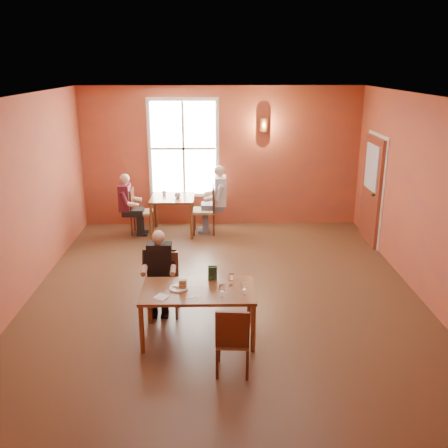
{
  "coord_description": "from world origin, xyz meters",
  "views": [
    {
      "loc": [
        -0.15,
        -7.18,
        3.44
      ],
      "look_at": [
        0.0,
        0.2,
        1.05
      ],
      "focal_mm": 40.0,
      "sensor_mm": 36.0,
      "label": 1
    }
  ],
  "objects_px": {
    "chair_empty": "(233,338)",
    "chair_diner_maroon": "(142,211)",
    "chair_diner_main": "(164,285)",
    "diner_maroon": "(140,204)",
    "second_table": "(173,215)",
    "diner_main": "(164,278)",
    "chair_diner_white": "(204,210)",
    "diner_white": "(205,201)",
    "main_table": "(198,313)"
  },
  "relations": [
    {
      "from": "chair_empty",
      "to": "chair_diner_maroon",
      "type": "relative_size",
      "value": 0.89
    },
    {
      "from": "chair_empty",
      "to": "chair_diner_maroon",
      "type": "height_order",
      "value": "chair_diner_maroon"
    },
    {
      "from": "chair_diner_main",
      "to": "chair_empty",
      "type": "bearing_deg",
      "value": 122.85
    },
    {
      "from": "chair_diner_maroon",
      "to": "diner_maroon",
      "type": "xyz_separation_m",
      "value": [
        -0.03,
        0.0,
        0.15
      ]
    },
    {
      "from": "chair_diner_main",
      "to": "second_table",
      "type": "height_order",
      "value": "chair_diner_main"
    },
    {
      "from": "chair_diner_maroon",
      "to": "diner_main",
      "type": "bearing_deg",
      "value": 12.58
    },
    {
      "from": "diner_main",
      "to": "chair_empty",
      "type": "relative_size",
      "value": 1.34
    },
    {
      "from": "chair_diner_main",
      "to": "chair_diner_white",
      "type": "xyz_separation_m",
      "value": [
        0.49,
        3.58,
        0.07
      ]
    },
    {
      "from": "diner_white",
      "to": "chair_empty",
      "type": "bearing_deg",
      "value": -175.49
    },
    {
      "from": "diner_main",
      "to": "chair_empty",
      "type": "bearing_deg",
      "value": 123.41
    },
    {
      "from": "main_table",
      "to": "diner_maroon",
      "type": "distance_m",
      "value": 4.45
    },
    {
      "from": "chair_diner_main",
      "to": "chair_diner_white",
      "type": "distance_m",
      "value": 3.62
    },
    {
      "from": "chair_diner_main",
      "to": "chair_diner_maroon",
      "type": "distance_m",
      "value": 3.67
    },
    {
      "from": "diner_white",
      "to": "main_table",
      "type": "bearing_deg",
      "value": 179.67
    },
    {
      "from": "chair_diner_main",
      "to": "second_table",
      "type": "distance_m",
      "value": 3.59
    },
    {
      "from": "diner_main",
      "to": "chair_diner_white",
      "type": "xyz_separation_m",
      "value": [
        0.49,
        3.61,
        -0.06
      ]
    },
    {
      "from": "second_table",
      "to": "diner_maroon",
      "type": "distance_m",
      "value": 0.72
    },
    {
      "from": "chair_diner_white",
      "to": "main_table",
      "type": "bearing_deg",
      "value": -179.92
    },
    {
      "from": "diner_white",
      "to": "chair_diner_maroon",
      "type": "bearing_deg",
      "value": 90.0
    },
    {
      "from": "chair_empty",
      "to": "diner_maroon",
      "type": "relative_size",
      "value": 0.68
    },
    {
      "from": "main_table",
      "to": "diner_white",
      "type": "bearing_deg",
      "value": 89.67
    },
    {
      "from": "chair_diner_white",
      "to": "chair_diner_maroon",
      "type": "height_order",
      "value": "chair_diner_white"
    },
    {
      "from": "second_table",
      "to": "diner_main",
      "type": "bearing_deg",
      "value": -87.53
    },
    {
      "from": "chair_empty",
      "to": "chair_diner_main",
      "type": "bearing_deg",
      "value": 127.29
    },
    {
      "from": "second_table",
      "to": "diner_maroon",
      "type": "xyz_separation_m",
      "value": [
        -0.68,
        0.0,
        0.24
      ]
    },
    {
      "from": "second_table",
      "to": "chair_diner_white",
      "type": "relative_size",
      "value": 0.87
    },
    {
      "from": "main_table",
      "to": "second_table",
      "type": "bearing_deg",
      "value": 98.81
    },
    {
      "from": "second_table",
      "to": "diner_maroon",
      "type": "bearing_deg",
      "value": 180.0
    },
    {
      "from": "diner_main",
      "to": "second_table",
      "type": "distance_m",
      "value": 3.62
    },
    {
      "from": "main_table",
      "to": "chair_empty",
      "type": "bearing_deg",
      "value": -61.54
    },
    {
      "from": "diner_main",
      "to": "second_table",
      "type": "xyz_separation_m",
      "value": [
        -0.16,
        3.61,
        -0.18
      ]
    },
    {
      "from": "chair_empty",
      "to": "diner_white",
      "type": "height_order",
      "value": "diner_white"
    },
    {
      "from": "main_table",
      "to": "diner_white",
      "type": "relative_size",
      "value": 1.05
    },
    {
      "from": "main_table",
      "to": "second_table",
      "type": "xyz_separation_m",
      "value": [
        -0.66,
        4.23,
        0.05
      ]
    },
    {
      "from": "chair_diner_main",
      "to": "second_table",
      "type": "relative_size",
      "value": 0.99
    },
    {
      "from": "chair_diner_maroon",
      "to": "chair_empty",
      "type": "bearing_deg",
      "value": 19.01
    },
    {
      "from": "diner_main",
      "to": "diner_white",
      "type": "bearing_deg",
      "value": -98.26
    },
    {
      "from": "chair_diner_white",
      "to": "chair_diner_maroon",
      "type": "bearing_deg",
      "value": 90.0
    },
    {
      "from": "main_table",
      "to": "diner_main",
      "type": "height_order",
      "value": "diner_main"
    },
    {
      "from": "main_table",
      "to": "diner_main",
      "type": "relative_size",
      "value": 1.27
    },
    {
      "from": "diner_white",
      "to": "diner_maroon",
      "type": "bearing_deg",
      "value": 90.0
    },
    {
      "from": "chair_diner_main",
      "to": "diner_main",
      "type": "xyz_separation_m",
      "value": [
        0.0,
        -0.03,
        0.13
      ]
    },
    {
      "from": "main_table",
      "to": "diner_main",
      "type": "distance_m",
      "value": 0.83
    },
    {
      "from": "chair_empty",
      "to": "chair_diner_white",
      "type": "bearing_deg",
      "value": 99.29
    },
    {
      "from": "chair_diner_white",
      "to": "chair_empty",
      "type": "bearing_deg",
      "value": -175.15
    },
    {
      "from": "chair_diner_maroon",
      "to": "diner_maroon",
      "type": "relative_size",
      "value": 0.77
    },
    {
      "from": "diner_white",
      "to": "diner_maroon",
      "type": "relative_size",
      "value": 1.1
    },
    {
      "from": "chair_empty",
      "to": "chair_diner_white",
      "type": "distance_m",
      "value": 5.02
    },
    {
      "from": "chair_empty",
      "to": "diner_white",
      "type": "xyz_separation_m",
      "value": [
        -0.39,
        5.0,
        0.26
      ]
    },
    {
      "from": "chair_diner_white",
      "to": "diner_main",
      "type": "bearing_deg",
      "value": 172.21
    }
  ]
}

